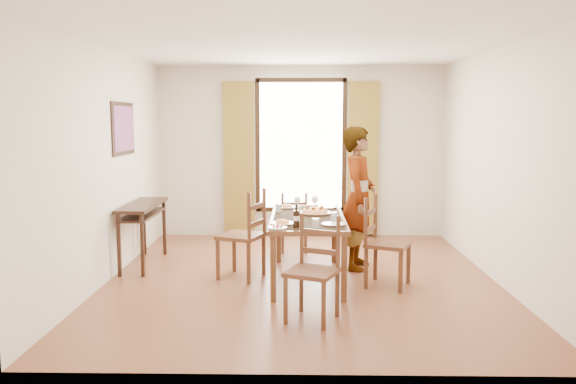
{
  "coord_description": "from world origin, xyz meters",
  "views": [
    {
      "loc": [
        -0.04,
        -6.43,
        1.88
      ],
      "look_at": [
        -0.16,
        0.24,
        1.0
      ],
      "focal_mm": 35.0,
      "sensor_mm": 36.0,
      "label": 1
    }
  ],
  "objects_px": {
    "man": "(359,198)",
    "console_table": "(143,213)",
    "pasta_platter": "(315,210)",
    "dining_table": "(307,222)"
  },
  "relations": [
    {
      "from": "dining_table",
      "to": "pasta_platter",
      "type": "relative_size",
      "value": 4.37
    },
    {
      "from": "console_table",
      "to": "dining_table",
      "type": "relative_size",
      "value": 0.69
    },
    {
      "from": "dining_table",
      "to": "pasta_platter",
      "type": "bearing_deg",
      "value": 56.89
    },
    {
      "from": "dining_table",
      "to": "man",
      "type": "xyz_separation_m",
      "value": [
        0.65,
        0.53,
        0.2
      ]
    },
    {
      "from": "man",
      "to": "console_table",
      "type": "bearing_deg",
      "value": 101.55
    },
    {
      "from": "console_table",
      "to": "pasta_platter",
      "type": "xyz_separation_m",
      "value": [
        2.19,
        -0.49,
        0.12
      ]
    },
    {
      "from": "man",
      "to": "pasta_platter",
      "type": "xyz_separation_m",
      "value": [
        -0.56,
        -0.4,
        -0.08
      ]
    },
    {
      "from": "dining_table",
      "to": "man",
      "type": "height_order",
      "value": "man"
    },
    {
      "from": "console_table",
      "to": "pasta_platter",
      "type": "relative_size",
      "value": 3.0
    },
    {
      "from": "man",
      "to": "pasta_platter",
      "type": "distance_m",
      "value": 0.69
    }
  ]
}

